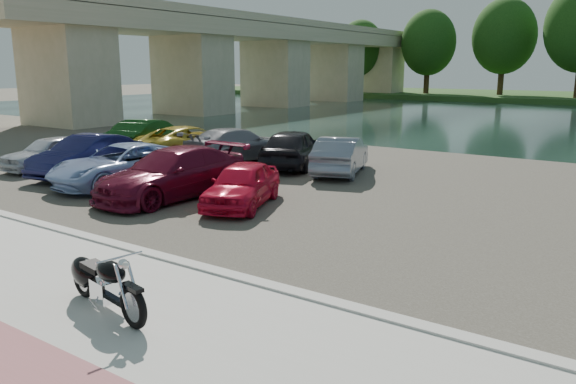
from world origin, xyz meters
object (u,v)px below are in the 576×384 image
motorcycle (100,281)px  car_0 (51,153)px  car_1 (87,156)px  car_2 (123,165)px

motorcycle → car_0: car_0 is taller
car_1 → car_0: bearing=169.3°
car_0 → car_1: 2.35m
car_0 → car_2: bearing=-5.9°
car_0 → car_2: (4.79, -0.44, 0.04)m
car_2 → motorcycle: bearing=-35.6°
car_0 → car_1: bearing=-1.8°
car_0 → motorcycle: bearing=-30.7°
car_1 → car_2: car_1 is taller
motorcycle → car_1: bearing=155.6°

